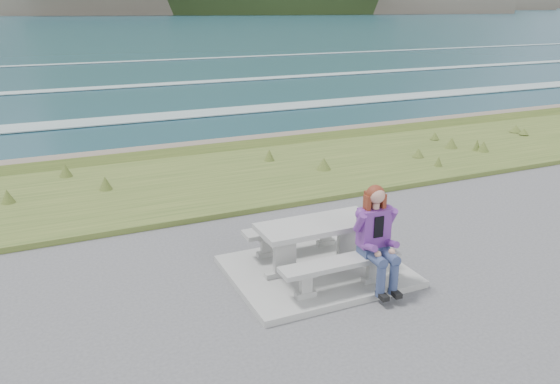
{
  "coord_description": "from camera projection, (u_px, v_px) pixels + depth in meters",
  "views": [
    {
      "loc": [
        -3.58,
        -6.6,
        3.93
      ],
      "look_at": [
        -0.07,
        1.2,
        0.96
      ],
      "focal_mm": 35.0,
      "sensor_mm": 36.0,
      "label": 1
    }
  ],
  "objects": [
    {
      "name": "bench_landward",
      "position": [
        341.0,
        267.0,
        7.61
      ],
      "size": [
        1.8,
        0.35,
        0.45
      ],
      "color": "#A2A29D",
      "rests_on": "concrete_slab"
    },
    {
      "name": "shore_drop",
      "position": [
        184.0,
        152.0,
        15.17
      ],
      "size": [
        160.0,
        0.8,
        2.2
      ],
      "primitive_type": "cube",
      "color": "#6B5D50",
      "rests_on": "ground"
    },
    {
      "name": "concrete_slab",
      "position": [
        316.0,
        271.0,
        8.35
      ],
      "size": [
        2.6,
        2.1,
        0.1
      ],
      "primitive_type": "cube",
      "color": "#A2A29D",
      "rests_on": "ground"
    },
    {
      "name": "seated_woman",
      "position": [
        378.0,
        251.0,
        7.63
      ],
      "size": [
        0.45,
        0.76,
        1.47
      ],
      "rotation": [
        0.0,
        0.0,
        -0.05
      ],
      "color": "navy",
      "rests_on": "concrete_slab"
    },
    {
      "name": "bench_seaward",
      "position": [
        297.0,
        231.0,
        8.82
      ],
      "size": [
        1.8,
        0.35,
        0.45
      ],
      "color": "#A2A29D",
      "rests_on": "concrete_slab"
    },
    {
      "name": "grass_verge",
      "position": [
        216.0,
        182.0,
        12.67
      ],
      "size": [
        160.0,
        4.5,
        0.22
      ],
      "primitive_type": "cube",
      "color": "#36501E",
      "rests_on": "ground"
    },
    {
      "name": "ocean",
      "position": [
        107.0,
        110.0,
        30.55
      ],
      "size": [
        1600.0,
        1600.0,
        0.09
      ],
      "color": "#1D4352",
      "rests_on": "ground"
    },
    {
      "name": "picnic_table",
      "position": [
        317.0,
        233.0,
        8.14
      ],
      "size": [
        1.8,
        0.75,
        0.75
      ],
      "color": "#A2A29D",
      "rests_on": "concrete_slab"
    }
  ]
}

